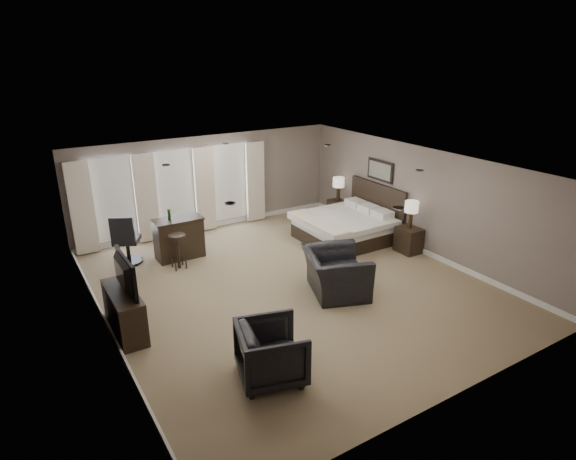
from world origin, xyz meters
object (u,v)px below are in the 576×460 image
lamp_near (411,215)px  desk_chair (127,238)px  lamp_far (338,189)px  bar_counter (179,238)px  armchair_near (336,266)px  bar_stool_left (178,252)px  bed (345,215)px  nightstand_far (338,210)px  nightstand_near (408,240)px  tv (121,288)px  armchair_far (271,350)px  bar_stool_right (181,228)px  dresser (125,312)px

lamp_near → desk_chair: bearing=153.7°
lamp_far → bar_counter: size_ratio=0.60×
armchair_near → bar_stool_left: size_ratio=1.66×
bed → nightstand_far: (0.89, 1.45, -0.41)m
nightstand_near → desk_chair: size_ratio=0.52×
nightstand_far → tv: 7.53m
armchair_far → nightstand_far: bearing=-29.1°
lamp_far → bar_stool_left: bearing=-171.1°
bed → lamp_near: bed is taller
bed → nightstand_far: size_ratio=3.82×
bar_stool_left → bar_stool_right: bar_stool_left is taller
nightstand_near → bar_stool_right: bar_stool_right is taller
nightstand_far → bar_stool_right: bar_stool_right is taller
armchair_far → bar_stool_left: size_ratio=1.21×
lamp_near → lamp_far: 2.90m
nightstand_far → desk_chair: size_ratio=0.47×
bar_stool_right → desk_chair: desk_chair is taller
dresser → armchair_far: (1.58, -2.48, 0.10)m
lamp_far → armchair_near: lamp_far is taller
bar_stool_left → nightstand_near: bearing=-21.9°
bar_stool_left → dresser: bearing=-129.6°
dresser → lamp_far: bearing=22.8°
bar_stool_left → desk_chair: desk_chair is taller
lamp_far → armchair_near: 4.63m
lamp_far → bar_stool_right: (-4.55, 0.77, -0.56)m
nightstand_near → nightstand_far: size_ratio=1.10×
nightstand_near → nightstand_far: 2.90m
dresser → tv: size_ratio=1.21×
bar_stool_right → nightstand_near: bearing=-38.9°
nightstand_near → desk_chair: desk_chair is taller
bar_counter → armchair_near: bearing=-58.1°
dresser → armchair_near: size_ratio=1.01×
lamp_far → armchair_near: size_ratio=0.51×
armchair_far → lamp_near: bearing=-49.4°
armchair_near → bar_counter: armchair_near is taller
tv → desk_chair: (0.82, 3.01, -0.27)m
desk_chair → armchair_near: bearing=159.1°
dresser → bar_counter: size_ratio=1.21×
bed → lamp_near: bearing=-58.5°
tv → bar_stool_right: tv is taller
nightstand_far → lamp_far: 0.64m
nightstand_near → bar_stool_right: 5.85m
nightstand_far → armchair_far: armchair_far is taller
bed → dresser: 6.21m
bar_stool_left → desk_chair: bearing=134.4°
lamp_far → armchair_far: bearing=-134.8°
nightstand_far → bar_stool_left: 5.26m
nightstand_far → lamp_near: size_ratio=0.84×
nightstand_near → dresser: size_ratio=0.45×
dresser → armchair_far: bearing=-57.5°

